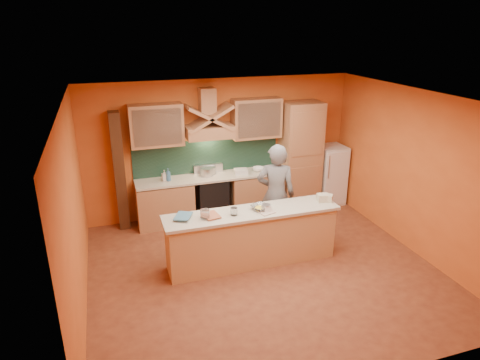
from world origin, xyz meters
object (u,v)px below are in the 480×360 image
object	(u,v)px
mixing_bowl	(261,207)
person	(276,195)
fridge	(330,175)
kitchen_scale	(266,208)
stove	(212,198)

from	to	relation	value
mixing_bowl	person	bearing A→B (deg)	47.49
person	mixing_bowl	bearing A→B (deg)	71.84
fridge	kitchen_scale	bearing A→B (deg)	-139.18
kitchen_scale	mixing_bowl	distance (m)	0.11
kitchen_scale	mixing_bowl	xyz separation A→B (m)	(-0.06, 0.09, -0.01)
stove	person	distance (m)	1.66
fridge	person	world-z (taller)	person
mixing_bowl	fridge	bearing A→B (deg)	38.74
person	mixing_bowl	distance (m)	0.72
fridge	mixing_bowl	bearing A→B (deg)	-141.26
person	mixing_bowl	xyz separation A→B (m)	(-0.49, -0.53, 0.05)
person	stove	bearing A→B (deg)	-33.69
stove	kitchen_scale	bearing A→B (deg)	-78.10
stove	kitchen_scale	xyz separation A→B (m)	(0.42, -1.97, 0.54)
stove	fridge	size ratio (longest dim) A/B	0.69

